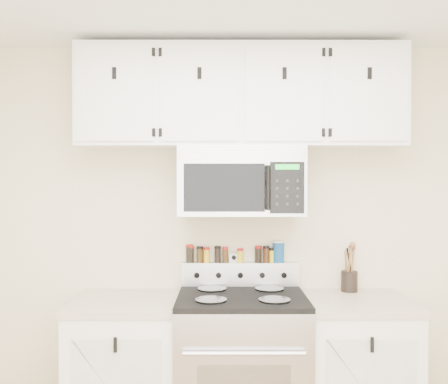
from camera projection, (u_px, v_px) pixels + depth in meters
name	position (u px, v px, depth m)	size (l,w,h in m)	color
back_wall	(240.00, 239.00, 3.28)	(3.50, 0.01, 2.50)	beige
range	(242.00, 372.00, 2.98)	(0.76, 0.65, 1.10)	#B7B7BA
base_cabinet_left	(127.00, 375.00, 3.00)	(0.64, 0.62, 0.92)	white
base_cabinet_right	(356.00, 375.00, 3.00)	(0.64, 0.62, 0.92)	white
microwave	(241.00, 181.00, 3.08)	(0.76, 0.44, 0.42)	#9E9EA3
upper_cabinets	(241.00, 97.00, 3.10)	(2.00, 0.35, 0.62)	white
utensil_crock	(349.00, 280.00, 3.20)	(0.10, 0.10, 0.30)	black
kitchen_timer	(234.00, 258.00, 3.25)	(0.05, 0.04, 0.06)	white
salt_canister	(278.00, 252.00, 3.25)	(0.08, 0.08, 0.14)	navy
spice_jar_0	(189.00, 253.00, 3.24)	(0.05, 0.05, 0.12)	black
spice_jar_1	(191.00, 254.00, 3.24)	(0.04, 0.04, 0.11)	black
spice_jar_2	(200.00, 254.00, 3.25)	(0.04, 0.04, 0.10)	#3E2A0E
spice_jar_3	(207.00, 255.00, 3.25)	(0.04, 0.04, 0.10)	gold
spice_jar_4	(218.00, 254.00, 3.25)	(0.04, 0.04, 0.11)	black
spice_jar_5	(225.00, 254.00, 3.25)	(0.04, 0.04, 0.10)	#40290F
spice_jar_6	(240.00, 255.00, 3.25)	(0.04, 0.04, 0.09)	gold
spice_jar_7	(258.00, 254.00, 3.25)	(0.04, 0.04, 0.11)	black
spice_jar_8	(266.00, 254.00, 3.25)	(0.04, 0.04, 0.11)	#3C1F0E
spice_jar_9	(272.00, 255.00, 3.25)	(0.04, 0.04, 0.09)	gold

